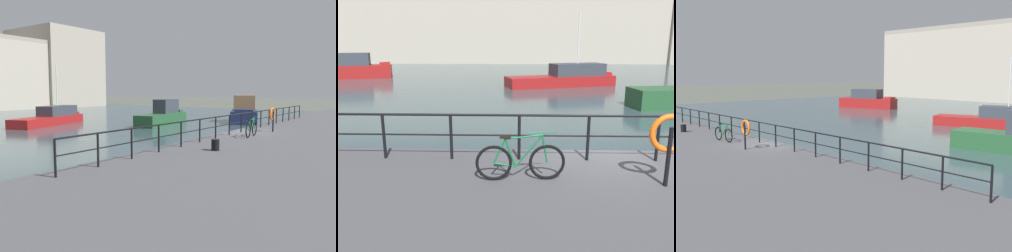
# 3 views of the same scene
# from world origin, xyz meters

# --- Properties ---
(ground_plane) EXTENTS (240.00, 240.00, 0.00)m
(ground_plane) POSITION_xyz_m (0.00, 0.00, 0.00)
(ground_plane) COLOR #4C5147
(water_basin) EXTENTS (80.00, 60.00, 0.01)m
(water_basin) POSITION_xyz_m (0.00, 30.20, 0.01)
(water_basin) COLOR #33474C
(water_basin) RESTS_ON ground_plane
(harbor_building) EXTENTS (67.97, 15.20, 15.31)m
(harbor_building) POSITION_xyz_m (6.11, 52.06, 6.20)
(harbor_building) COLOR #A89E8E
(harbor_building) RESTS_ON ground_plane
(moored_small_launch) EXTENTS (7.64, 4.20, 2.38)m
(moored_small_launch) POSITION_xyz_m (-18.03, 24.77, 0.97)
(moored_small_launch) COLOR maroon
(moored_small_launch) RESTS_ON water_basin
(moored_harbor_tender) EXTENTS (8.96, 4.81, 5.66)m
(moored_harbor_tender) POSITION_xyz_m (1.85, 19.51, 0.71)
(moored_harbor_tender) COLOR maroon
(moored_harbor_tender) RESTS_ON water_basin
(quay_railing) EXTENTS (25.23, 0.07, 1.08)m
(quay_railing) POSITION_xyz_m (-0.46, -0.75, 1.64)
(quay_railing) COLOR black
(quay_railing) RESTS_ON quay_promenade
(parked_bicycle) EXTENTS (1.77, 0.19, 0.98)m
(parked_bicycle) POSITION_xyz_m (-2.01, -1.97, 1.29)
(parked_bicycle) COLOR black
(parked_bicycle) RESTS_ON quay_promenade
(life_ring_stand) EXTENTS (0.75, 0.16, 1.40)m
(life_ring_stand) POSITION_xyz_m (0.76, -2.12, 1.87)
(life_ring_stand) COLOR black
(life_ring_stand) RESTS_ON quay_promenade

